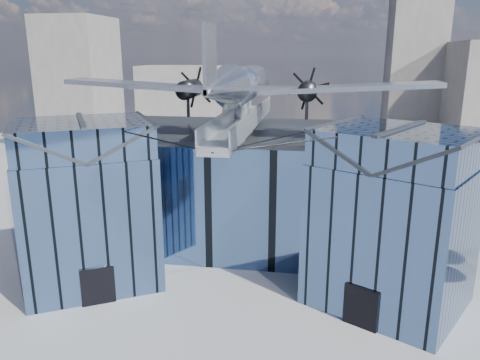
# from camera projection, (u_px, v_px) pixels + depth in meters

# --- Properties ---
(ground_plane) EXTENTS (120.00, 120.00, 0.00)m
(ground_plane) POSITION_uv_depth(u_px,v_px,m) (236.00, 282.00, 34.23)
(ground_plane) COLOR gray
(museum) EXTENTS (32.88, 24.50, 17.60)m
(museum) POSITION_uv_depth(u_px,v_px,m) (247.00, 188.00, 38.32)
(museum) COLOR #476492
(museum) RESTS_ON ground
(bg_towers) EXTENTS (77.00, 24.50, 26.00)m
(bg_towers) POSITION_uv_depth(u_px,v_px,m) (294.00, 91.00, 79.49)
(bg_towers) COLOR slate
(bg_towers) RESTS_ON ground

